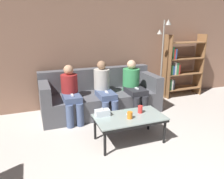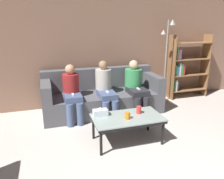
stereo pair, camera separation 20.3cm
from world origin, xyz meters
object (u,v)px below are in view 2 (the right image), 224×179
object	(u,v)px
couch	(102,97)
bookshelf	(184,68)
standing_lamp	(167,53)
seated_person_left_end	(72,91)
tissue_box	(100,112)
seated_person_mid_right	(135,85)
cup_near_right	(127,116)
coffee_table	(127,119)
cup_near_left	(139,110)
seated_person_mid_left	(105,88)
game_remote	(128,116)

from	to	relation	value
couch	bookshelf	world-z (taller)	bookshelf
standing_lamp	seated_person_left_end	size ratio (longest dim) A/B	1.77
tissue_box	seated_person_mid_right	distance (m)	1.34
cup_near_right	bookshelf	world-z (taller)	bookshelf
tissue_box	bookshelf	world-z (taller)	bookshelf
coffee_table	seated_person_left_end	world-z (taller)	seated_person_left_end
cup_near_right	standing_lamp	distance (m)	2.25
coffee_table	cup_near_left	distance (m)	0.25
cup_near_left	seated_person_left_end	world-z (taller)	seated_person_left_end
cup_near_right	seated_person_mid_left	distance (m)	1.15
standing_lamp	cup_near_right	bearing A→B (deg)	-134.70
coffee_table	bookshelf	bearing A→B (deg)	37.60
cup_near_right	game_remote	distance (m)	0.09
standing_lamp	seated_person_mid_left	world-z (taller)	standing_lamp
couch	standing_lamp	distance (m)	1.75
couch	bookshelf	size ratio (longest dim) A/B	1.57
cup_near_left	cup_near_right	world-z (taller)	cup_near_left
coffee_table	seated_person_mid_right	world-z (taller)	seated_person_mid_right
coffee_table	seated_person_mid_right	distance (m)	1.26
cup_near_left	bookshelf	size ratio (longest dim) A/B	0.08
couch	seated_person_left_end	xyz separation A→B (m)	(-0.64, -0.23, 0.24)
seated_person_left_end	coffee_table	bearing A→B (deg)	-57.82
coffee_table	bookshelf	xyz separation A→B (m)	(2.08, 1.60, 0.36)
tissue_box	game_remote	world-z (taller)	tissue_box
cup_near_left	seated_person_left_end	distance (m)	1.37
cup_near_left	seated_person_mid_left	xyz separation A→B (m)	(-0.26, 1.01, 0.09)
cup_near_right	game_remote	bearing A→B (deg)	66.96
standing_lamp	coffee_table	bearing A→B (deg)	-135.46
cup_near_right	seated_person_mid_right	world-z (taller)	seated_person_mid_right
couch	game_remote	xyz separation A→B (m)	(0.05, -1.32, 0.11)
coffee_table	cup_near_right	distance (m)	0.12
cup_near_left	bookshelf	world-z (taller)	bookshelf
cup_near_right	seated_person_mid_left	size ratio (longest dim) A/B	0.10
couch	cup_near_left	bearing A→B (deg)	-78.02
coffee_table	seated_person_left_end	bearing A→B (deg)	122.18
couch	cup_near_left	size ratio (longest dim) A/B	20.09
seated_person_left_end	seated_person_mid_left	distance (m)	0.64
cup_near_left	game_remote	xyz separation A→B (m)	(-0.22, -0.07, -0.05)
couch	seated_person_left_end	bearing A→B (deg)	-160.55
cup_near_right	standing_lamp	xyz separation A→B (m)	(1.51, 1.53, 0.67)
seated_person_mid_right	couch	bearing A→B (deg)	160.63
cup_near_left	tissue_box	bearing A→B (deg)	170.79
seated_person_mid_left	coffee_table	bearing A→B (deg)	-87.35
couch	cup_near_right	bearing A→B (deg)	-89.15
cup_near_right	seated_person_mid_right	bearing A→B (deg)	62.03
game_remote	tissue_box	bearing A→B (deg)	156.40
cup_near_right	seated_person_left_end	distance (m)	1.34
coffee_table	bookshelf	distance (m)	2.65
couch	seated_person_mid_right	world-z (taller)	seated_person_mid_right
standing_lamp	seated_person_mid_right	size ratio (longest dim) A/B	1.75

